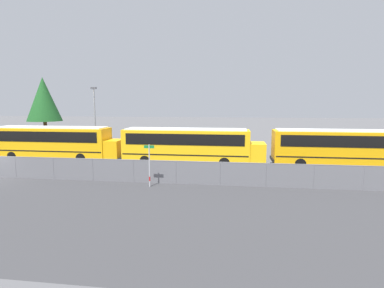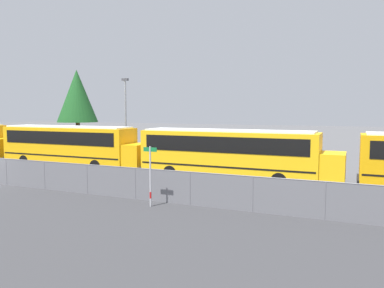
{
  "view_description": "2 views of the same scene",
  "coord_description": "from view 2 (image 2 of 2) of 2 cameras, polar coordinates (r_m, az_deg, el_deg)",
  "views": [
    {
      "loc": [
        17.6,
        -20.01,
        5.58
      ],
      "look_at": [
        13.91,
        7.27,
        1.82
      ],
      "focal_mm": 28.0,
      "sensor_mm": 36.0,
      "label": 1
    },
    {
      "loc": [
        20.89,
        -16.13,
        4.54
      ],
      "look_at": [
        11.09,
        6.37,
        2.33
      ],
      "focal_mm": 35.0,
      "sensor_mm": 36.0,
      "label": 2
    }
  ],
  "objects": [
    {
      "name": "school_bus_3",
      "position": [
        31.09,
        -18.01,
        0.11
      ],
      "size": [
        12.89,
        2.45,
        3.31
      ],
      "color": "#EDA80F",
      "rests_on": "ground_plane"
    },
    {
      "name": "school_bus_4",
      "position": [
        24.03,
        6.0,
        -1.08
      ],
      "size": [
        12.89,
        2.45,
        3.31
      ],
      "color": "yellow",
      "rests_on": "ground_plane"
    },
    {
      "name": "street_sign",
      "position": [
        17.75,
        -6.37,
        -4.67
      ],
      "size": [
        0.7,
        0.09,
        2.87
      ],
      "color": "#B7B7BC",
      "rests_on": "ground_plane"
    },
    {
      "name": "light_pole",
      "position": [
        33.74,
        -10.09,
        4.24
      ],
      "size": [
        0.6,
        0.24,
        7.35
      ],
      "color": "gray",
      "rests_on": "ground_plane"
    },
    {
      "name": "tree_2",
      "position": [
        42.37,
        -17.11,
        6.97
      ],
      "size": [
        4.32,
        4.32,
        8.89
      ],
      "color": "#51381E",
      "rests_on": "ground_plane"
    }
  ]
}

